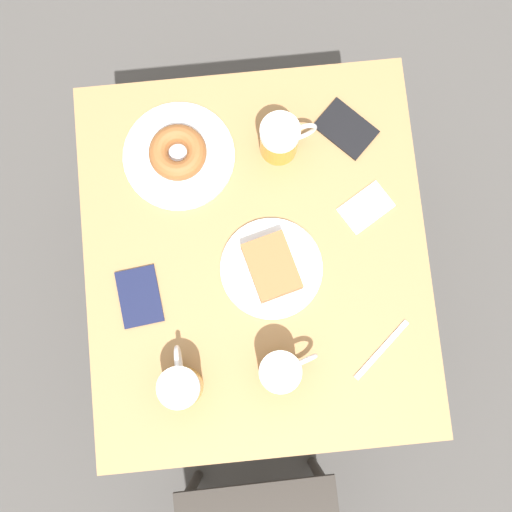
# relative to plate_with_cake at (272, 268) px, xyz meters

# --- Properties ---
(ground_plane) EXTENTS (8.00, 8.00, 0.00)m
(ground_plane) POSITION_rel_plate_with_cake_xyz_m (0.03, -0.03, -0.72)
(ground_plane) COLOR #474442
(table) EXTENTS (0.76, 0.86, 0.70)m
(table) POSITION_rel_plate_with_cake_xyz_m (0.03, -0.03, -0.09)
(table) COLOR #997044
(table) RESTS_ON ground_plane
(plate_with_cake) EXTENTS (0.22, 0.22, 0.05)m
(plate_with_cake) POSITION_rel_plate_with_cake_xyz_m (0.00, 0.00, 0.00)
(plate_with_cake) COLOR silver
(plate_with_cake) RESTS_ON table
(plate_with_donut) EXTENTS (0.25, 0.25, 0.05)m
(plate_with_donut) POSITION_rel_plate_with_cake_xyz_m (0.18, -0.27, 0.00)
(plate_with_donut) COLOR silver
(plate_with_donut) RESTS_ON table
(beer_mug_left) EXTENTS (0.09, 0.13, 0.12)m
(beer_mug_left) POSITION_rel_plate_with_cake_xyz_m (0.21, 0.23, 0.04)
(beer_mug_left) COLOR #C68C23
(beer_mug_left) RESTS_ON table
(beer_mug_center) EXTENTS (0.13, 0.09, 0.12)m
(beer_mug_center) POSITION_rel_plate_with_cake_xyz_m (-0.05, -0.27, 0.04)
(beer_mug_center) COLOR #C68C23
(beer_mug_center) RESTS_ON table
(beer_mug_right) EXTENTS (0.13, 0.09, 0.12)m
(beer_mug_right) POSITION_rel_plate_with_cake_xyz_m (0.00, 0.22, 0.04)
(beer_mug_right) COLOR #C68C23
(beer_mug_right) RESTS_ON table
(napkin_folded) EXTENTS (0.13, 0.12, 0.00)m
(napkin_folded) POSITION_rel_plate_with_cake_xyz_m (-0.22, -0.12, -0.02)
(napkin_folded) COLOR white
(napkin_folded) RESTS_ON table
(fork) EXTENTS (0.13, 0.12, 0.00)m
(fork) POSITION_rel_plate_with_cake_xyz_m (-0.22, 0.20, -0.02)
(fork) COLOR silver
(fork) RESTS_ON table
(passport_near_edge) EXTENTS (0.10, 0.14, 0.01)m
(passport_near_edge) POSITION_rel_plate_with_cake_xyz_m (0.29, 0.03, -0.02)
(passport_near_edge) COLOR #141938
(passport_near_edge) RESTS_ON table
(passport_far_edge) EXTENTS (0.15, 0.15, 0.01)m
(passport_far_edge) POSITION_rel_plate_with_cake_xyz_m (-0.20, -0.30, -0.02)
(passport_far_edge) COLOR black
(passport_far_edge) RESTS_ON table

